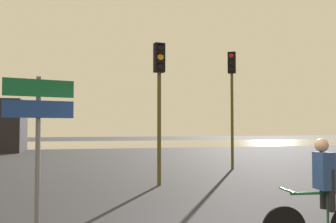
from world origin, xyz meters
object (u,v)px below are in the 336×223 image
traffic_light_center (159,86)px  traffic_light_far_right (232,88)px  direction_sign_post (39,126)px  cyclist (322,194)px

traffic_light_center → traffic_light_far_right: bearing=-143.9°
direction_sign_post → cyclist: 4.45m
traffic_light_center → cyclist: 6.85m
direction_sign_post → cyclist: direction_sign_post is taller
traffic_light_center → direction_sign_post: (-3.03, -4.85, -1.24)m
traffic_light_center → direction_sign_post: 5.86m
direction_sign_post → cyclist: size_ratio=1.52×
traffic_light_far_right → direction_sign_post: (-6.94, -8.37, -1.62)m
traffic_light_center → direction_sign_post: traffic_light_center is taller
traffic_light_far_right → cyclist: size_ratio=2.90×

